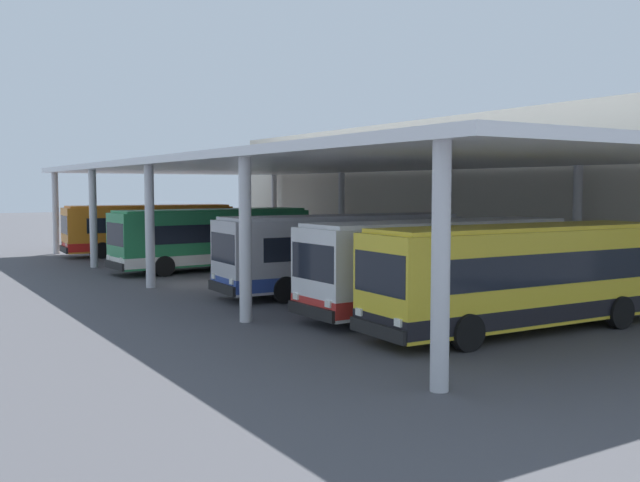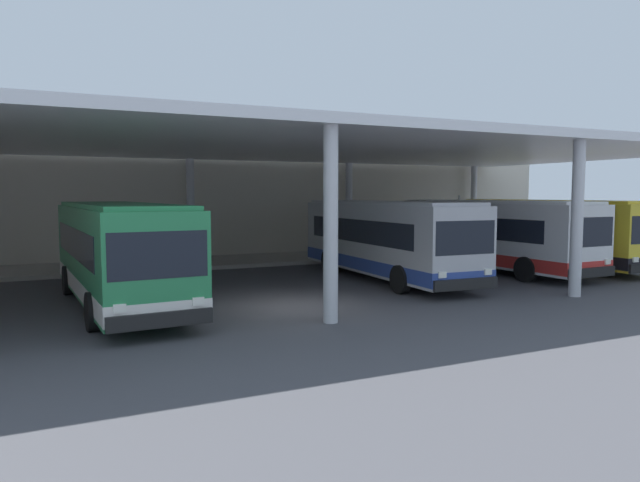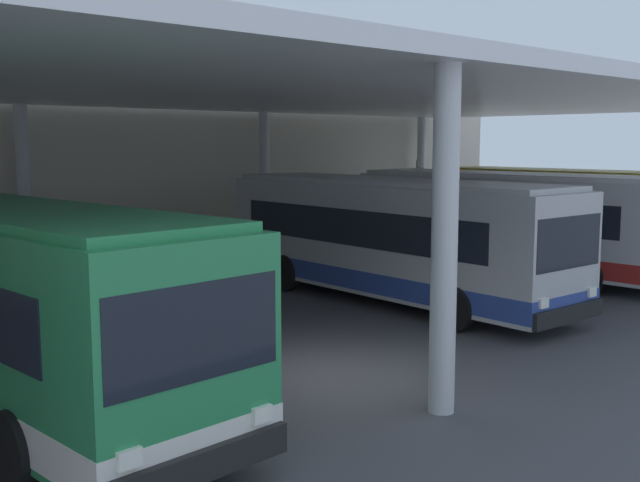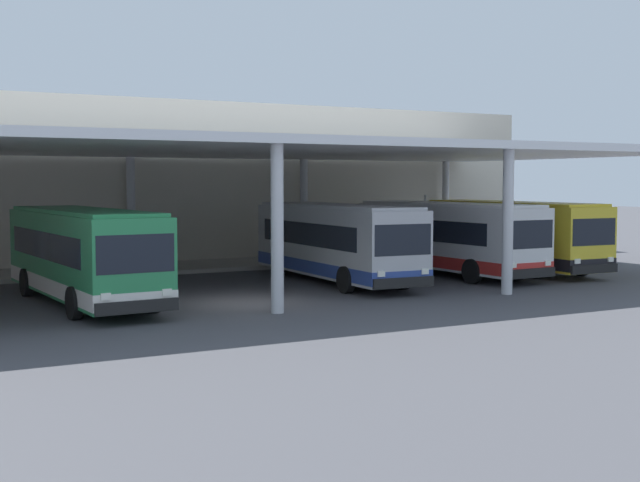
{
  "view_description": "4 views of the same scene",
  "coord_description": "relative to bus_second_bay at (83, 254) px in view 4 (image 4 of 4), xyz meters",
  "views": [
    {
      "loc": [
        29.8,
        -12.52,
        4.3
      ],
      "look_at": [
        3.41,
        3.94,
        1.97
      ],
      "focal_mm": 40.31,
      "sensor_mm": 36.0,
      "label": 1
    },
    {
      "loc": [
        -6.93,
        -16.25,
        3.45
      ],
      "look_at": [
        2.96,
        4.31,
        1.6
      ],
      "focal_mm": 32.55,
      "sensor_mm": 36.0,
      "label": 2
    },
    {
      "loc": [
        -9.03,
        -9.6,
        4.11
      ],
      "look_at": [
        4.65,
        5.33,
        1.49
      ],
      "focal_mm": 43.01,
      "sensor_mm": 36.0,
      "label": 3
    },
    {
      "loc": [
        -11.37,
        -26.16,
        4.09
      ],
      "look_at": [
        4.36,
        2.73,
        1.78
      ],
      "focal_mm": 47.64,
      "sensor_mm": 36.0,
      "label": 4
    }
  ],
  "objects": [
    {
      "name": "bus_middle_bay",
      "position": [
        10.39,
        1.18,
        0.0
      ],
      "size": [
        3.02,
        10.62,
        3.17
      ],
      "color": "#B7B7BC",
      "rests_on": "ground"
    },
    {
      "name": "bus_departing",
      "position": [
        19.81,
        1.37,
        0.0
      ],
      "size": [
        2.97,
        10.61,
        3.17
      ],
      "color": "yellow",
      "rests_on": "ground"
    },
    {
      "name": "platform_kerb",
      "position": [
        4.82,
        9.26,
        -1.57
      ],
      "size": [
        42.0,
        4.5,
        0.18
      ],
      "primitive_type": "cube",
      "color": "#A39E93",
      "rests_on": "ground"
    },
    {
      "name": "canopy_shelter",
      "position": [
        4.82,
        3.01,
        3.63
      ],
      "size": [
        40.0,
        17.0,
        5.55
      ],
      "color": "silver",
      "rests_on": "ground"
    },
    {
      "name": "banner_sign",
      "position": [
        20.06,
        8.45,
        0.32
      ],
      "size": [
        0.7,
        0.12,
        3.2
      ],
      "color": "#B2B2B7",
      "rests_on": "platform_kerb"
    },
    {
      "name": "bus_far_bay",
      "position": [
        16.13,
        1.38,
        0.0
      ],
      "size": [
        2.9,
        10.59,
        3.17
      ],
      "color": "white",
      "rests_on": "ground"
    },
    {
      "name": "station_building_facade",
      "position": [
        4.82,
        12.51,
        2.43
      ],
      "size": [
        48.0,
        1.6,
        8.16
      ],
      "primitive_type": "cube",
      "color": "beige",
      "rests_on": "ground"
    },
    {
      "name": "bus_second_bay",
      "position": [
        0.0,
        0.0,
        0.0
      ],
      "size": [
        3.12,
        10.65,
        3.17
      ],
      "color": "#28844C",
      "rests_on": "ground"
    },
    {
      "name": "ground_plane",
      "position": [
        4.82,
        -2.49,
        -1.66
      ],
      "size": [
        200.0,
        200.0,
        0.0
      ],
      "primitive_type": "plane",
      "color": "#47474C"
    }
  ]
}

